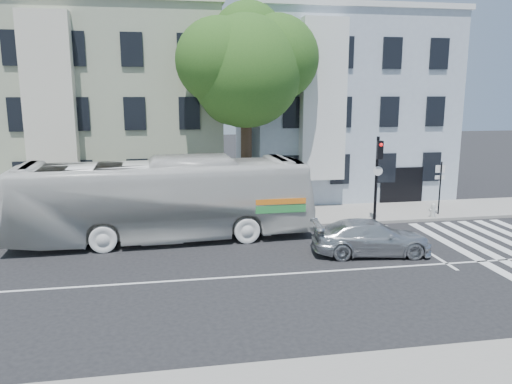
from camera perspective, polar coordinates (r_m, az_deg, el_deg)
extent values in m
plane|color=black|center=(18.41, 3.05, -9.36)|extent=(120.00, 120.00, 0.00)
cube|color=gray|center=(25.89, -0.92, -3.01)|extent=(80.00, 4.00, 0.15)
cube|color=#989F86|center=(31.93, -15.67, 9.16)|extent=(12.00, 10.00, 11.00)
cube|color=#9EAABD|center=(33.60, 9.16, 9.53)|extent=(12.00, 10.00, 11.00)
cylinder|color=#2D2116|center=(25.86, -1.11, 2.69)|extent=(0.56, 0.56, 5.20)
sphere|color=#1B4416|center=(25.58, -1.15, 13.60)|extent=(5.60, 5.60, 5.60)
sphere|color=#1B4416|center=(26.30, 2.27, 15.06)|extent=(4.40, 4.40, 4.40)
sphere|color=#1B4416|center=(25.13, -4.31, 14.75)|extent=(4.20, 4.20, 4.20)
sphere|color=#1B4416|center=(26.93, -0.91, 17.12)|extent=(3.80, 3.80, 3.80)
sphere|color=#1B4416|center=(26.07, -2.68, 11.35)|extent=(3.40, 3.40, 3.40)
imported|color=silver|center=(22.46, -10.50, -0.82)|extent=(3.67, 13.34, 3.68)
imported|color=silver|center=(20.89, 13.05, -5.08)|extent=(2.54, 5.02, 1.40)
cylinder|color=black|center=(25.29, 13.57, 1.23)|extent=(0.15, 0.15, 4.38)
cube|color=black|center=(24.84, 13.97, 4.69)|extent=(0.32, 0.27, 0.89)
sphere|color=red|center=(24.69, 14.12, 5.25)|extent=(0.17, 0.17, 0.17)
cylinder|color=white|center=(25.07, 13.76, 2.35)|extent=(0.46, 0.09, 0.46)
cylinder|color=beige|center=(27.32, 19.57, -2.11)|extent=(0.24, 0.24, 0.59)
sphere|color=beige|center=(27.25, 19.62, -1.45)|extent=(0.22, 0.22, 0.22)
cylinder|color=beige|center=(27.30, 19.58, -1.95)|extent=(0.41, 0.18, 0.14)
cylinder|color=black|center=(27.85, 20.28, 0.41)|extent=(0.08, 0.08, 2.80)
cube|color=white|center=(27.78, 20.32, 2.49)|extent=(0.50, 0.10, 0.39)
cube|color=white|center=(27.84, 20.26, 1.58)|extent=(0.50, 0.10, 0.20)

